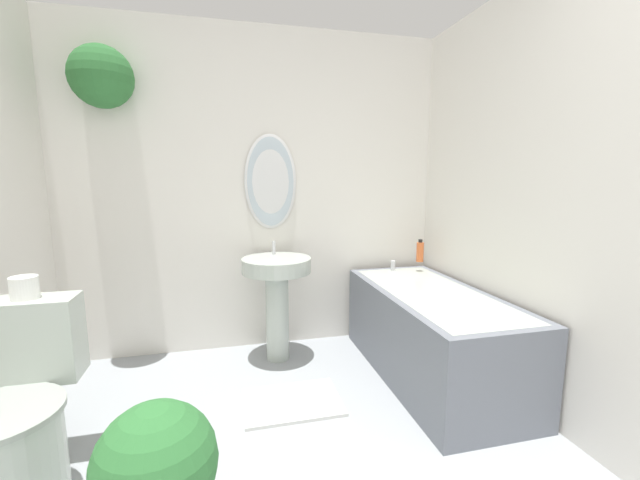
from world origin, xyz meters
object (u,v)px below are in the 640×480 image
(toilet, at_px, (13,423))
(potted_plant, at_px, (157,471))
(pedestal_sink, at_px, (277,286))
(toilet_paper_roll, at_px, (24,288))
(bathtub, at_px, (431,332))
(shampoo_bottle, at_px, (420,251))

(toilet, bearing_deg, potted_plant, -32.87)
(pedestal_sink, xyz_separation_m, toilet_paper_roll, (-1.21, -0.78, 0.29))
(pedestal_sink, relative_size, bathtub, 0.59)
(toilet, distance_m, toilet_paper_roll, 0.55)
(potted_plant, bearing_deg, pedestal_sink, 66.44)
(bathtub, bearing_deg, toilet, -166.83)
(toilet_paper_roll, bearing_deg, toilet, -90.00)
(pedestal_sink, distance_m, bathtub, 1.10)
(toilet, relative_size, toilet_paper_roll, 7.09)
(pedestal_sink, xyz_separation_m, bathtub, (0.95, -0.49, -0.24))
(pedestal_sink, relative_size, potted_plant, 1.58)
(potted_plant, distance_m, toilet_paper_roll, 1.01)
(shampoo_bottle, relative_size, potted_plant, 0.33)
(bathtub, bearing_deg, pedestal_sink, 152.72)
(toilet, height_order, shampoo_bottle, shampoo_bottle)
(toilet_paper_roll, bearing_deg, shampoo_bottle, 19.56)
(pedestal_sink, relative_size, shampoo_bottle, 4.81)
(potted_plant, height_order, toilet_paper_roll, toilet_paper_roll)
(toilet_paper_roll, bearing_deg, potted_plant, -45.14)
(potted_plant, bearing_deg, bathtub, 29.95)
(potted_plant, relative_size, toilet_paper_roll, 4.90)
(toilet, relative_size, shampoo_bottle, 4.41)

